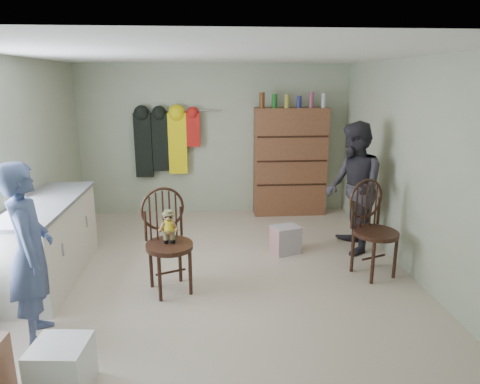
{
  "coord_description": "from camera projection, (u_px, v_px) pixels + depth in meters",
  "views": [
    {
      "loc": [
        -0.12,
        -4.7,
        2.26
      ],
      "look_at": [
        0.25,
        0.2,
        0.95
      ],
      "focal_mm": 32.0,
      "sensor_mm": 36.0,
      "label": 1
    }
  ],
  "objects": [
    {
      "name": "ground_plane",
      "position": [
        220.0,
        273.0,
        5.12
      ],
      "size": [
        5.0,
        5.0,
        0.0
      ],
      "primitive_type": "plane",
      "color": "beige",
      "rests_on": "ground"
    },
    {
      "name": "room_walls",
      "position": [
        218.0,
        136.0,
        5.23
      ],
      "size": [
        5.0,
        5.0,
        5.0
      ],
      "color": "#A9B194",
      "rests_on": "ground"
    },
    {
      "name": "counter",
      "position": [
        49.0,
        241.0,
        4.86
      ],
      "size": [
        0.64,
        1.86,
        0.94
      ],
      "color": "silver",
      "rests_on": "ground"
    },
    {
      "name": "plastic_tub",
      "position": [
        61.0,
        367.0,
        3.17
      ],
      "size": [
        0.43,
        0.41,
        0.38
      ],
      "primitive_type": "cube",
      "rotation": [
        0.0,
        0.0,
        -0.09
      ],
      "color": "white",
      "rests_on": "ground"
    },
    {
      "name": "chair_front",
      "position": [
        167.0,
        235.0,
        4.59
      ],
      "size": [
        0.65,
        0.65,
        1.13
      ],
      "rotation": [
        0.0,
        0.0,
        0.38
      ],
      "color": "#3F2116",
      "rests_on": "ground"
    },
    {
      "name": "chair_far",
      "position": [
        372.0,
        225.0,
        4.99
      ],
      "size": [
        0.65,
        0.65,
        1.13
      ],
      "rotation": [
        0.0,
        0.0,
        0.37
      ],
      "color": "#3F2116",
      "rests_on": "ground"
    },
    {
      "name": "striped_bag",
      "position": [
        285.0,
        239.0,
        5.69
      ],
      "size": [
        0.42,
        0.37,
        0.37
      ],
      "primitive_type": "cube",
      "rotation": [
        0.0,
        0.0,
        0.34
      ],
      "color": "#E57372",
      "rests_on": "ground"
    },
    {
      "name": "person_left",
      "position": [
        30.0,
        253.0,
        3.68
      ],
      "size": [
        0.56,
        0.68,
        1.61
      ],
      "primitive_type": "imported",
      "rotation": [
        0.0,
        0.0,
        1.91
      ],
      "color": "#44527C",
      "rests_on": "ground"
    },
    {
      "name": "person_right",
      "position": [
        353.0,
        188.0,
        5.59
      ],
      "size": [
        0.7,
        0.88,
        1.74
      ],
      "primitive_type": "imported",
      "rotation": [
        0.0,
        0.0,
        -1.62
      ],
      "color": "#2D2B33",
      "rests_on": "ground"
    },
    {
      "name": "dresser",
      "position": [
        290.0,
        161.0,
        7.19
      ],
      "size": [
        1.2,
        0.39,
        2.05
      ],
      "color": "brown",
      "rests_on": "ground"
    },
    {
      "name": "coat_rack",
      "position": [
        165.0,
        142.0,
        7.03
      ],
      "size": [
        1.42,
        0.12,
        1.09
      ],
      "color": "#99999E",
      "rests_on": "ground"
    }
  ]
}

